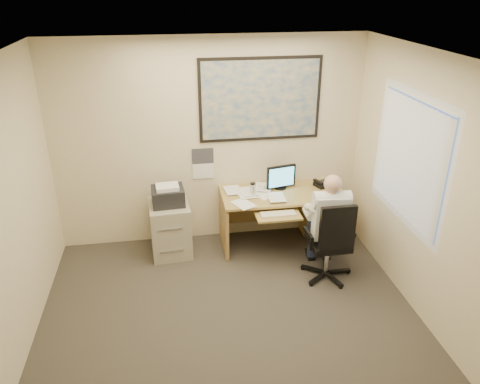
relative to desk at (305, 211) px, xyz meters
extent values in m
cube|color=#353129|center=(-1.23, -1.90, -0.44)|extent=(4.00, 4.50, 0.00)
cube|color=white|center=(-1.23, -1.90, 2.26)|extent=(4.00, 4.50, 0.00)
cube|color=beige|center=(-1.23, 0.35, 0.91)|extent=(4.00, 0.00, 2.70)
cube|color=beige|center=(0.77, -1.90, 0.91)|extent=(0.00, 4.50, 2.70)
cube|color=#AC8F4A|center=(-0.33, -0.02, 0.30)|extent=(1.60, 0.75, 0.03)
cube|color=#AE8547|center=(0.25, -0.02, -0.08)|extent=(0.45, 0.70, 0.70)
cube|color=#AE8547|center=(-1.11, -0.02, -0.08)|extent=(0.04, 0.70, 0.70)
cube|color=#AE8547|center=(-0.33, 0.32, 0.01)|extent=(1.55, 0.03, 0.55)
cylinder|color=black|center=(-0.33, 0.13, 0.32)|extent=(0.16, 0.16, 0.02)
cube|color=black|center=(-0.33, 0.11, 0.49)|extent=(0.40, 0.12, 0.30)
cube|color=#54BAE5|center=(-0.33, 0.08, 0.49)|extent=(0.35, 0.08, 0.26)
cube|color=#AC8F4A|center=(-0.50, -0.47, 0.22)|extent=(0.55, 0.30, 0.02)
cube|color=beige|center=(-0.50, -0.47, 0.24)|extent=(0.43, 0.14, 0.02)
cube|color=black|center=(0.25, 0.10, 0.34)|extent=(0.25, 0.24, 0.05)
cylinder|color=silver|center=(-0.74, -0.05, 0.39)|extent=(0.07, 0.07, 0.17)
cylinder|color=white|center=(-0.58, 0.09, 0.36)|extent=(0.07, 0.07, 0.09)
cube|color=white|center=(-0.78, -0.02, 0.33)|extent=(0.60, 0.56, 0.03)
cube|color=#1E4C93|center=(-0.58, 0.33, 1.46)|extent=(1.56, 0.03, 1.06)
cube|color=white|center=(-1.33, 0.34, 0.64)|extent=(0.28, 0.01, 0.42)
cube|color=#A39B83|center=(-1.81, 0.00, -0.09)|extent=(0.54, 0.63, 0.69)
cube|color=black|center=(-1.81, 0.00, 0.36)|extent=(0.42, 0.37, 0.22)
cube|color=white|center=(-1.81, -0.02, 0.50)|extent=(0.29, 0.24, 0.05)
cylinder|color=silver|center=(0.02, -0.86, -0.20)|extent=(0.06, 0.06, 0.39)
cube|color=black|center=(0.02, -0.86, 0.02)|extent=(0.45, 0.45, 0.07)
cube|color=black|center=(0.02, -1.08, 0.34)|extent=(0.41, 0.06, 0.53)
camera|label=1|loc=(-1.76, -5.38, 2.87)|focal=35.00mm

